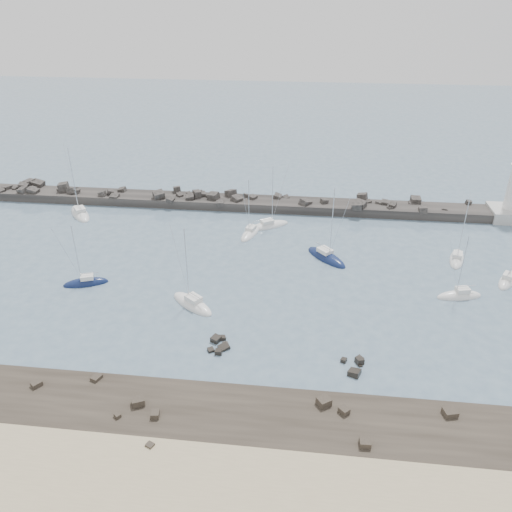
# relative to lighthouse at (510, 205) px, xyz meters

# --- Properties ---
(ground) EXTENTS (400.00, 400.00, 0.00)m
(ground) POSITION_rel_lighthouse_xyz_m (-47.00, -38.00, -3.09)
(ground) COLOR slate
(ground) RESTS_ON ground
(sand_strip) EXTENTS (140.00, 14.00, 1.00)m
(sand_strip) POSITION_rel_lighthouse_xyz_m (-47.00, -70.00, -3.09)
(sand_strip) COLOR tan
(sand_strip) RESTS_ON ground
(rock_shelf) EXTENTS (140.00, 12.00, 2.01)m
(rock_shelf) POSITION_rel_lighthouse_xyz_m (-47.06, -60.01, -3.08)
(rock_shelf) COLOR #2A231D
(rock_shelf) RESTS_ON ground
(rock_cluster_near) EXTENTS (3.04, 4.10, 1.43)m
(rock_cluster_near) POSITION_rel_lighthouse_xyz_m (-50.47, -46.72, -3.00)
(rock_cluster_near) COLOR black
(rock_cluster_near) RESTS_ON ground
(rock_cluster_far) EXTENTS (3.06, 4.14, 1.19)m
(rock_cluster_far) POSITION_rel_lighthouse_xyz_m (-33.02, -49.20, -2.88)
(rock_cluster_far) COLOR black
(rock_cluster_far) RESTS_ON ground
(breakwater) EXTENTS (115.00, 7.54, 5.16)m
(breakwater) POSITION_rel_lighthouse_xyz_m (-55.55, 0.01, -2.75)
(breakwater) COLOR #292725
(breakwater) RESTS_ON ground
(lighthouse) EXTENTS (7.00, 7.00, 14.60)m
(lighthouse) POSITION_rel_lighthouse_xyz_m (0.00, 0.00, 0.00)
(lighthouse) COLOR #ACACA7
(lighthouse) RESTS_ON ground
(sailboat_1) EXTENTS (8.11, 9.35, 14.99)m
(sailboat_1) POSITION_rel_lighthouse_xyz_m (-86.70, -8.05, -2.95)
(sailboat_1) COLOR white
(sailboat_1) RESTS_ON ground
(sailboat_2) EXTENTS (7.22, 4.37, 11.14)m
(sailboat_2) POSITION_rel_lighthouse_xyz_m (-74.24, -34.07, -2.95)
(sailboat_2) COLOR #101D45
(sailboat_2) RESTS_ON ground
(sailboat_3) EXTENTS (8.51, 6.68, 13.22)m
(sailboat_3) POSITION_rel_lighthouse_xyz_m (-47.46, -9.30, -2.96)
(sailboat_3) COLOR white
(sailboat_3) RESTS_ON ground
(sailboat_4) EXTENTS (8.14, 7.14, 13.26)m
(sailboat_4) POSITION_rel_lighthouse_xyz_m (-56.14, -37.95, -2.94)
(sailboat_4) COLOR white
(sailboat_4) RESTS_ON ground
(sailboat_5) EXTENTS (4.14, 7.85, 11.89)m
(sailboat_5) POSITION_rel_lighthouse_xyz_m (-50.67, -13.08, -2.96)
(sailboat_5) COLOR white
(sailboat_5) RESTS_ON ground
(sailboat_6) EXTENTS (8.07, 8.50, 14.15)m
(sailboat_6) POSITION_rel_lighthouse_xyz_m (-36.38, -21.13, -2.95)
(sailboat_6) COLOR #101D45
(sailboat_6) RESTS_ON ground
(sailboat_7) EXTENTS (7.26, 3.63, 11.22)m
(sailboat_7) POSITION_rel_lighthouse_xyz_m (-16.43, -31.12, -2.95)
(sailboat_7) COLOR white
(sailboat_7) RESTS_ON ground
(sailboat_8) EXTENTS (4.40, 7.88, 11.99)m
(sailboat_8) POSITION_rel_lighthouse_xyz_m (-14.04, -19.07, -2.96)
(sailboat_8) COLOR white
(sailboat_8) RESTS_ON ground
(sailboat_10) EXTENTS (5.46, 7.08, 11.22)m
(sailboat_10) POSITION_rel_lighthouse_xyz_m (-7.69, -25.51, -2.95)
(sailboat_10) COLOR white
(sailboat_10) RESTS_ON ground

